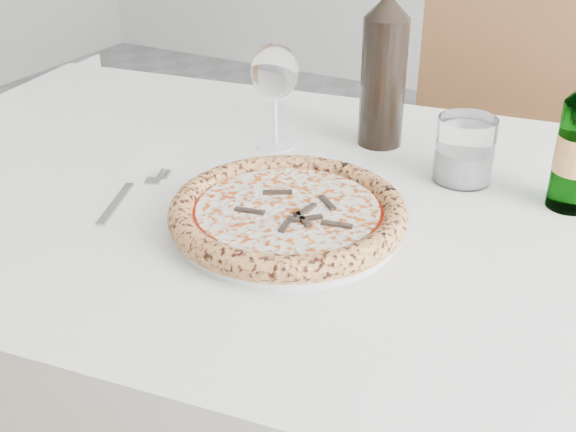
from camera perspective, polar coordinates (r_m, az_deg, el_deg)
name	(u,v)px	position (r m, az deg, el deg)	size (l,w,h in m)	color
dining_table	(320,249)	(1.08, 2.54, -2.66)	(1.60, 1.08, 0.76)	brown
chair_far	(480,153)	(1.81, 14.95, 4.84)	(0.40, 0.40, 0.93)	brown
plate	(288,223)	(0.96, 0.00, -0.59)	(0.30, 0.30, 0.02)	white
pizza	(288,212)	(0.95, 0.00, 0.34)	(0.32, 0.32, 0.03)	#C98047
fork	(129,196)	(1.07, -12.47, 1.59)	(0.06, 0.18, 0.00)	#A0A0A0
wine_glass	(275,74)	(1.18, -1.04, 11.16)	(0.08, 0.08, 0.17)	white
tumbler	(464,154)	(1.11, 13.75, 4.80)	(0.09, 0.09, 0.10)	white
wine_bottle	(384,69)	(1.20, 7.58, 11.44)	(0.07, 0.07, 0.30)	black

